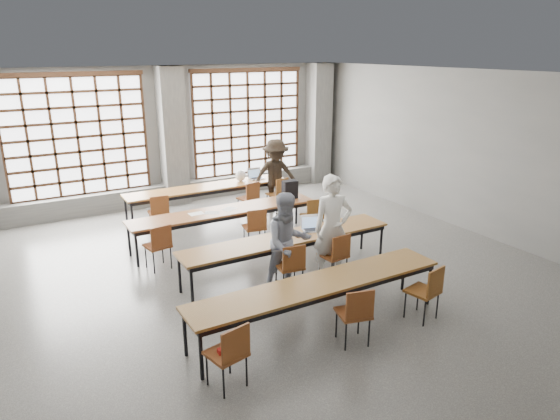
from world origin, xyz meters
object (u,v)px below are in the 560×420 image
object	(u,v)px
chair_mid_left	(159,243)
chair_near_right	(428,288)
chair_back_left	(159,210)
laptop_front	(311,226)
student_male	(333,228)
student_back	(276,176)
chair_back_right	(279,191)
chair_mid_right	(313,213)
student_female	(288,243)
chair_mid_centre	(255,224)
red_pouch	(226,350)
desk_row_a	(208,189)
chair_back_mid	(250,196)
desk_row_d	(319,287)
green_box	(283,233)
laptop_back	(256,176)
backpack	(290,189)
desk_row_c	(288,240)
chair_front_left	(291,263)
chair_near_left	(230,350)
mouse	(332,227)
desk_row_b	(225,213)
plastic_bag	(241,176)
phone	(300,236)
chair_front_right	(336,252)

from	to	relation	value
chair_mid_left	chair_near_right	distance (m)	4.75
chair_back_left	laptop_front	size ratio (longest dim) A/B	2.04
student_male	student_back	size ratio (longest dim) A/B	1.04
chair_back_right	chair_mid_right	size ratio (longest dim) A/B	1.00
student_female	chair_mid_centre	bearing A→B (deg)	86.92
chair_back_right	red_pouch	xyz separation A→B (m)	(-3.90, -5.56, -0.04)
desk_row_a	laptop_front	xyz separation A→B (m)	(0.52, -3.76, 0.13)
chair_back_mid	chair_mid_left	world-z (taller)	same
chair_mid_centre	chair_near_right	size ratio (longest dim) A/B	1.00
laptop_front	chair_near_right	bearing A→B (deg)	-80.67
desk_row_d	green_box	distance (m)	1.92
student_back	laptop_back	xyz separation A→B (m)	(-0.25, 0.61, -0.11)
chair_back_left	chair_mid_centre	xyz separation A→B (m)	(1.40, -1.89, 0.00)
chair_mid_centre	backpack	world-z (taller)	backpack
desk_row_c	desk_row_d	bearing A→B (deg)	-106.88
chair_back_right	chair_mid_right	world-z (taller)	same
chair_front_left	chair_near_left	distance (m)	2.60
desk_row_a	chair_back_right	world-z (taller)	chair_back_right
chair_near_right	red_pouch	bearing A→B (deg)	178.62
chair_near_left	chair_back_left	bearing A→B (deg)	81.31
desk_row_c	red_pouch	xyz separation A→B (m)	(-2.24, -2.32, -0.16)
chair_back_mid	laptop_back	xyz separation A→B (m)	(0.53, 0.74, 0.25)
desk_row_c	student_back	size ratio (longest dim) A/B	2.21
laptop_front	mouse	bearing A→B (deg)	-18.40
chair_back_left	backpack	xyz separation A→B (m)	(2.61, -1.21, 0.39)
desk_row_b	desk_row_c	distance (m)	2.01
student_male	desk_row_d	bearing A→B (deg)	-116.33
chair_mid_centre	laptop_back	bearing A→B (deg)	62.67
chair_near_left	backpack	world-z (taller)	backpack
laptop_back	backpack	xyz separation A→B (m)	(-0.14, -1.95, 0.14)
laptop_front	red_pouch	size ratio (longest dim) A/B	2.15
chair_back_right	plastic_bag	xyz separation A→B (m)	(-0.72, 0.68, 0.34)
student_male	student_female	bearing A→B (deg)	-164.49
desk_row_d	student_female	xyz separation A→B (m)	(0.24, 1.27, 0.19)
chair_mid_right	laptop_back	world-z (taller)	laptop_back
green_box	chair_near_right	bearing A→B (deg)	-67.46
chair_near_right	student_female	xyz separation A→B (m)	(-1.28, 1.90, 0.31)
desk_row_d	chair_mid_left	world-z (taller)	chair_mid_left
desk_row_b	chair_mid_right	xyz separation A→B (m)	(1.79, -0.63, -0.13)
chair_mid_right	laptop_back	size ratio (longest dim) A/B	2.43
chair_near_left	phone	distance (m)	3.33
student_male	phone	size ratio (longest dim) A/B	14.50
chair_front_left	red_pouch	xyz separation A→B (m)	(-1.93, -1.69, -0.04)
chair_mid_centre	student_male	bearing A→B (deg)	-73.22
desk_row_a	backpack	bearing A→B (deg)	-56.75
mouse	chair_mid_right	bearing A→B (deg)	70.32
chair_front_right	chair_near_left	distance (m)	3.33
student_back	phone	world-z (taller)	student_back
chair_front_right	student_female	world-z (taller)	student_female
chair_front_left	plastic_bag	size ratio (longest dim) A/B	3.08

